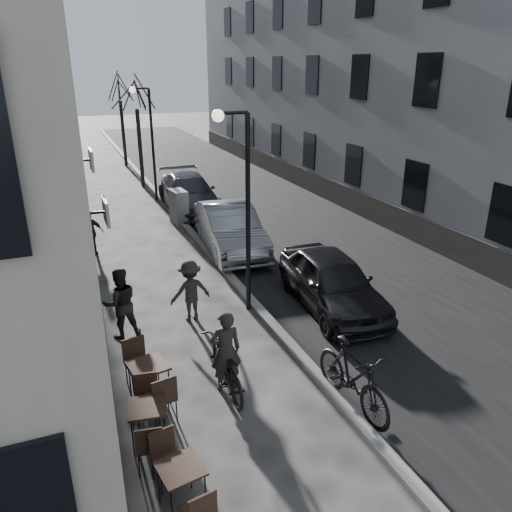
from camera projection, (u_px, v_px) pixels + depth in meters
ground at (384, 470)px, 7.93m from camera, size 120.00×120.00×0.00m
road at (248, 202)px, 23.10m from camera, size 7.30×60.00×0.00m
kerb at (171, 209)px, 21.81m from camera, size 0.25×60.00×0.12m
building_right at (359, 16)px, 22.60m from camera, size 4.00×35.00×16.00m
streetlamp_near at (241, 192)px, 11.91m from camera, size 0.90×0.28×5.09m
streetlamp_far at (148, 132)px, 22.28m from camera, size 0.90×0.28×5.09m
tree_near at (136, 93)px, 24.36m from camera, size 2.40×2.40×5.70m
tree_far at (119, 87)px, 29.54m from camera, size 2.40×2.40×5.70m
bistro_set_a at (181, 483)px, 7.11m from camera, size 0.70×1.53×0.88m
bistro_set_b at (148, 421)px, 8.34m from camera, size 0.71×1.57×0.90m
bistro_set_c at (149, 379)px, 9.36m from camera, size 0.79×1.72×0.99m
utility_cabinet at (179, 207)px, 19.73m from camera, size 0.61×0.98×1.39m
bicycle at (226, 365)px, 9.76m from camera, size 0.77×2.01×1.04m
cyclist_rider at (226, 351)px, 9.64m from camera, size 0.64×0.43×1.70m
pedestrian_near at (120, 303)px, 11.53m from camera, size 0.88×0.71×1.72m
pedestrian_mid at (190, 291)px, 12.31m from camera, size 1.08×0.69×1.59m
pedestrian_far at (90, 233)px, 16.59m from camera, size 0.92×0.44×1.52m
car_near at (332, 281)px, 12.97m from camera, size 2.10×4.44×1.47m
car_mid at (230, 228)px, 16.94m from camera, size 2.09×4.90×1.57m
car_far at (189, 193)px, 21.69m from camera, size 2.41×5.31×1.51m
moped at (353, 377)px, 9.18m from camera, size 0.76×2.20×1.30m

